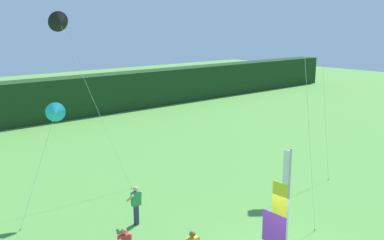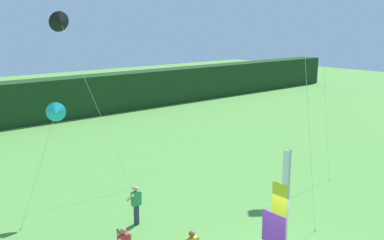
{
  "view_description": "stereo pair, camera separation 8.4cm",
  "coord_description": "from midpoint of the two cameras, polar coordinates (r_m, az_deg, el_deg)",
  "views": [
    {
      "loc": [
        -10.39,
        -7.7,
        7.86
      ],
      "look_at": [
        -0.42,
        3.92,
        4.44
      ],
      "focal_mm": 40.75,
      "sensor_mm": 36.0,
      "label": 1
    },
    {
      "loc": [
        -10.32,
        -7.75,
        7.86
      ],
      "look_at": [
        -0.42,
        3.92,
        4.44
      ],
      "focal_mm": 40.75,
      "sensor_mm": 36.0,
      "label": 2
    }
  ],
  "objects": [
    {
      "name": "banner_flag",
      "position": [
        14.47,
        11.61,
        -11.68
      ],
      "size": [
        0.06,
        1.03,
        4.13
      ],
      "color": "#B7B7BC",
      "rests_on": "ground"
    },
    {
      "name": "person_mid_field",
      "position": [
        17.69,
        -7.19,
        -10.87
      ],
      "size": [
        0.55,
        0.48,
        1.6
      ],
      "color": "#2D334C",
      "rests_on": "ground"
    },
    {
      "name": "distant_treeline",
      "position": [
        36.57,
        -23.3,
        1.84
      ],
      "size": [
        80.0,
        2.4,
        3.4
      ],
      "primitive_type": "cube",
      "color": "#193819",
      "rests_on": "ground"
    },
    {
      "name": "kite_black_delta_2",
      "position": [
        20.37,
        -16.72,
        12.09
      ],
      "size": [
        2.9,
        1.9,
        8.38
      ],
      "color": "brown",
      "rests_on": "ground"
    },
    {
      "name": "kite_cyan_delta_3",
      "position": [
        18.46,
        -17.29,
        0.9
      ],
      "size": [
        2.42,
        0.89,
        4.72
      ],
      "color": "brown",
      "rests_on": "ground"
    }
  ]
}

